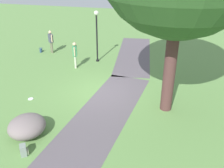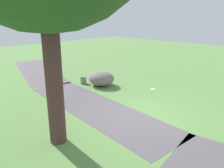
% 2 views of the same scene
% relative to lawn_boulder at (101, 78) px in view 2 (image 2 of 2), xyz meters
% --- Properties ---
extents(ground_plane, '(48.00, 48.00, 0.00)m').
position_rel_lawn_boulder_xyz_m(ground_plane, '(-3.98, 1.79, -0.39)').
color(ground_plane, '#64904B').
extents(footpath_segment_mid, '(8.19, 3.04, 0.01)m').
position_rel_lawn_boulder_xyz_m(footpath_segment_mid, '(-2.06, 2.35, -0.39)').
color(footpath_segment_mid, '#5E555D').
rests_on(footpath_segment_mid, ground).
extents(footpath_segment_far, '(8.29, 4.60, 0.01)m').
position_rel_lawn_boulder_xyz_m(footpath_segment_far, '(5.72, 0.68, -0.39)').
color(footpath_segment_far, '#5E555D').
rests_on(footpath_segment_far, ground).
extents(lawn_boulder, '(1.59, 1.52, 0.79)m').
position_rel_lawn_boulder_xyz_m(lawn_boulder, '(0.00, 0.00, 0.00)').
color(lawn_boulder, slate).
rests_on(lawn_boulder, ground).
extents(backpack_by_boulder, '(0.34, 0.35, 0.40)m').
position_rel_lawn_boulder_xyz_m(backpack_by_boulder, '(1.00, 0.46, -0.20)').
color(backpack_by_boulder, gray).
rests_on(backpack_by_boulder, ground).
extents(frisbee_on_grass, '(0.25, 0.25, 0.02)m').
position_rel_lawn_boulder_xyz_m(frisbee_on_grass, '(-2.45, -1.37, -0.38)').
color(frisbee_on_grass, white).
rests_on(frisbee_on_grass, ground).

